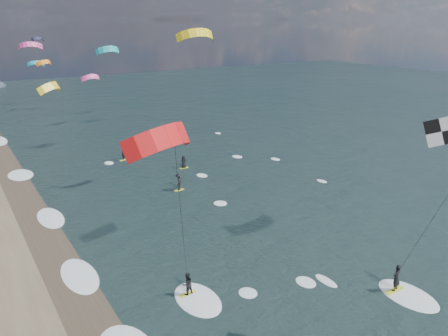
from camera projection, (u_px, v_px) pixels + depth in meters
wet_sand_strip at (89, 318)px, 26.36m from camera, size 3.00×240.00×0.00m
kitesurfer_near_b at (182, 204)px, 21.34m from camera, size 6.95×8.62×13.66m
far_kitesurfers at (170, 172)px, 49.08m from camera, size 6.14×14.15×1.86m
bg_kite_field at (70, 55)px, 67.33m from camera, size 14.85×66.46×9.09m
shoreline_surf at (86, 276)px, 30.75m from camera, size 2.40×79.40×0.11m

